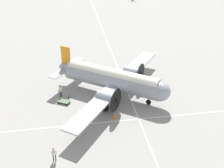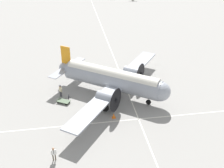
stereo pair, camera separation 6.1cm
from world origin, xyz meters
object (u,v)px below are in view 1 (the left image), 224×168
at_px(airliner_main, 115,79).
at_px(traffic_cone, 114,116).
at_px(passenger_boarding, 60,90).
at_px(suitcase_near_door, 69,97).
at_px(crew_foreground, 54,153).
at_px(baggage_cart, 63,101).

xyz_separation_m(airliner_main, traffic_cone, (-5.31, 1.02, -2.30)).
relative_size(passenger_boarding, suitcase_near_door, 3.86).
relative_size(crew_foreground, suitcase_near_door, 3.50).
xyz_separation_m(airliner_main, suitcase_near_door, (0.32, 6.55, -2.37)).
relative_size(passenger_boarding, baggage_cart, 0.93).
distance_m(passenger_boarding, suitcase_near_door, 1.51).
xyz_separation_m(crew_foreground, traffic_cone, (6.37, -7.24, -0.73)).
distance_m(crew_foreground, baggage_cart, 10.91).
xyz_separation_m(suitcase_near_door, baggage_cart, (-1.16, 0.74, 0.05)).
relative_size(airliner_main, suitcase_near_door, 43.68).
height_order(passenger_boarding, baggage_cart, passenger_boarding).
xyz_separation_m(airliner_main, baggage_cart, (-0.84, 7.29, -2.32)).
bearing_deg(crew_foreground, suitcase_near_door, -106.76).
bearing_deg(baggage_cart, passenger_boarding, 132.10).
bearing_deg(baggage_cart, suitcase_near_door, 88.15).
bearing_deg(airliner_main, traffic_cone, -64.90).
bearing_deg(crew_foreground, passenger_boarding, -101.55).
height_order(passenger_boarding, traffic_cone, passenger_boarding).
distance_m(airliner_main, passenger_boarding, 7.81).
relative_size(crew_foreground, passenger_boarding, 0.91).
height_order(airliner_main, suitcase_near_door, airliner_main).
bearing_deg(passenger_boarding, traffic_cone, 3.90).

